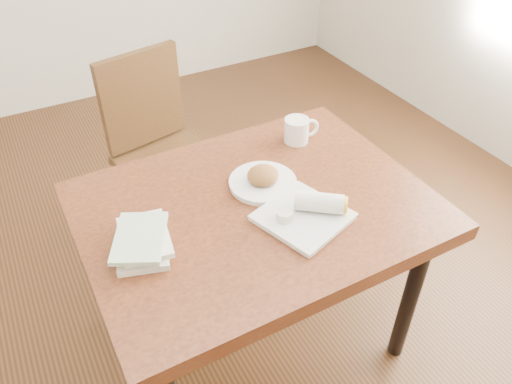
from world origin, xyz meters
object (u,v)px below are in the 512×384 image
coffee_mug (298,130)px  book_stack (143,241)px  chair_far (159,142)px  plate_scone (263,180)px  plate_burrito (308,212)px  table (256,222)px

coffee_mug → book_stack: bearing=-158.9°
chair_far → plate_scone: bearing=-79.3°
coffee_mug → plate_burrito: bearing=-117.9°
plate_scone → book_stack: bearing=-168.6°
book_stack → plate_scone: bearing=11.4°
coffee_mug → plate_burrito: (-0.22, -0.41, -0.02)m
plate_scone → plate_burrito: plate_burrito is taller
coffee_mug → book_stack: size_ratio=0.55×
coffee_mug → plate_burrito: 0.46m
table → coffee_mug: size_ratio=8.08×
plate_burrito → book_stack: (-0.51, 0.13, 0.00)m
table → coffee_mug: coffee_mug is taller
table → coffee_mug: 0.44m
plate_scone → coffee_mug: coffee_mug is taller
chair_far → plate_burrito: chair_far is taller
table → book_stack: bearing=-177.4°
chair_far → plate_burrito: (0.18, -0.97, 0.23)m
plate_burrito → table: bearing=127.8°
plate_scone → book_stack: 0.48m
table → coffee_mug: (0.33, 0.26, 0.13)m
plate_burrito → book_stack: bearing=166.0°
coffee_mug → plate_burrito: coffee_mug is taller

